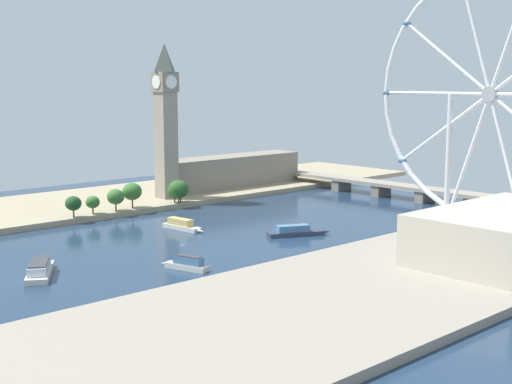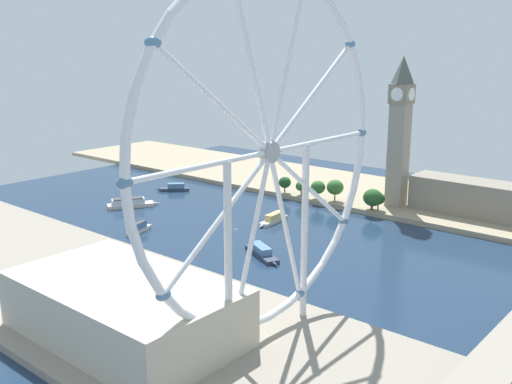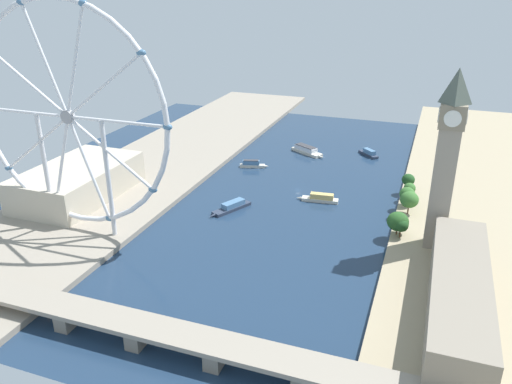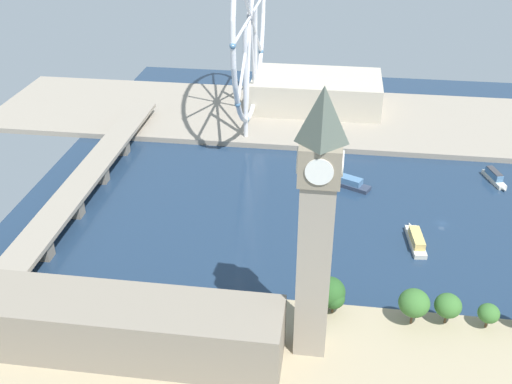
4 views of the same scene
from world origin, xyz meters
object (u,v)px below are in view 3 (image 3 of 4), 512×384
object	(u,v)px
tour_boat_3	(232,207)
tour_boat_0	(368,153)
tour_boat_4	(320,198)
tour_boat_2	(252,164)
tour_boat_1	(307,150)
river_bridge	(177,337)
clock_tower	(446,159)
riverside_hall	(78,181)
ferris_wheel	(68,118)
parliament_block	(458,295)

from	to	relation	value
tour_boat_3	tour_boat_0	bearing A→B (deg)	-179.56
tour_boat_0	tour_boat_4	size ratio (longest dim) A/B	0.71
tour_boat_2	tour_boat_4	bearing A→B (deg)	-52.21
tour_boat_1	tour_boat_2	world-z (taller)	tour_boat_1
river_bridge	tour_boat_4	bearing A→B (deg)	-96.62
clock_tower	tour_boat_3	world-z (taller)	clock_tower
riverside_hall	tour_boat_3	xyz separation A→B (m)	(-94.60, -19.09, -10.65)
tour_boat_3	ferris_wheel	bearing A→B (deg)	-22.71
tour_boat_0	tour_boat_1	size ratio (longest dim) A/B	0.62
tour_boat_0	tour_boat_2	xyz separation A→B (m)	(76.26, 55.89, 0.18)
clock_tower	ferris_wheel	size ratio (longest dim) A/B	0.75
clock_tower	tour_boat_3	distance (m)	125.07
ferris_wheel	tour_boat_4	xyz separation A→B (m)	(-110.57, -85.98, -62.46)
clock_tower	tour_boat_3	xyz separation A→B (m)	(115.29, -10.32, -47.39)
tour_boat_3	tour_boat_4	bearing A→B (deg)	148.76
clock_tower	tour_boat_0	world-z (taller)	clock_tower
clock_tower	riverside_hall	size ratio (longest dim) A/B	1.13
river_bridge	tour_boat_2	world-z (taller)	river_bridge
ferris_wheel	tour_boat_0	world-z (taller)	ferris_wheel
ferris_wheel	tour_boat_3	world-z (taller)	ferris_wheel
clock_tower	ferris_wheel	distance (m)	185.23
parliament_block	river_bridge	bearing A→B (deg)	29.05
ferris_wheel	tour_boat_3	xyz separation A→B (m)	(-63.62, -55.81, -62.61)
river_bridge	riverside_hall	bearing A→B (deg)	-40.03
riverside_hall	tour_boat_4	world-z (taller)	riverside_hall
ferris_wheel	tour_boat_3	distance (m)	105.27
riverside_hall	tour_boat_2	world-z (taller)	riverside_hall
parliament_block	clock_tower	bearing A→B (deg)	-79.86
tour_boat_3	parliament_block	bearing A→B (deg)	87.17
tour_boat_0	tour_boat_3	size ratio (longest dim) A/B	0.64
parliament_block	tour_boat_2	xyz separation A→B (m)	(139.96, -143.25, -10.59)
tour_boat_1	tour_boat_4	world-z (taller)	tour_boat_1
river_bridge	tour_boat_1	bearing A→B (deg)	-86.70
parliament_block	tour_boat_0	distance (m)	209.36
river_bridge	ferris_wheel	bearing A→B (deg)	-35.93
parliament_block	river_bridge	distance (m)	110.77
ferris_wheel	tour_boat_1	size ratio (longest dim) A/B	3.90
riverside_hall	parliament_block	bearing A→B (deg)	167.15
ferris_wheel	tour_boat_0	xyz separation A→B (m)	(-125.77, -185.60, -62.52)
ferris_wheel	riverside_hall	distance (m)	70.77
ferris_wheel	tour_boat_1	xyz separation A→B (m)	(-78.81, -174.77, -62.12)
riverside_hall	tour_boat_4	distance (m)	150.24
riverside_hall	tour_boat_4	bearing A→B (deg)	-160.81
parliament_block	tour_boat_4	xyz separation A→B (m)	(78.89, -99.53, -10.71)
parliament_block	tour_boat_1	size ratio (longest dim) A/B	3.33
tour_boat_2	tour_boat_3	bearing A→B (deg)	-95.79
riverside_hall	tour_boat_1	xyz separation A→B (m)	(-109.80, -138.05, -10.16)
parliament_block	ferris_wheel	distance (m)	196.87
ferris_wheel	tour_boat_4	size ratio (longest dim) A/B	4.49
tour_boat_1	tour_boat_3	size ratio (longest dim) A/B	1.04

